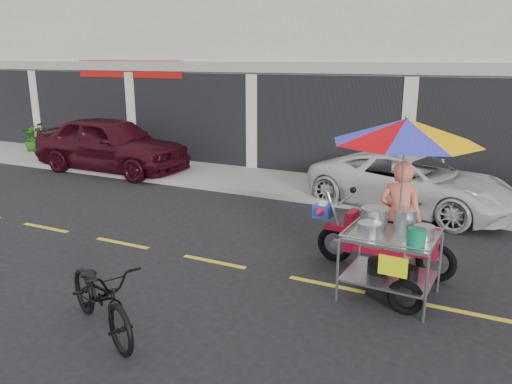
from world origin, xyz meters
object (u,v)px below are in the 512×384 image
at_px(near_bicycle, 101,296).
at_px(maroon_sedan, 111,144).
at_px(white_pickup, 412,182).
at_px(food_vendor_rig, 400,180).

bearing_deg(near_bicycle, maroon_sedan, 67.27).
bearing_deg(white_pickup, maroon_sedan, 103.87).
height_order(white_pickup, near_bicycle, white_pickup).
xyz_separation_m(white_pickup, near_bicycle, (-2.58, -7.15, -0.15)).
xyz_separation_m(maroon_sedan, white_pickup, (8.85, -0.09, -0.20)).
distance_m(near_bicycle, food_vendor_rig, 4.36).
bearing_deg(white_pickup, food_vendor_rig, -159.51).
distance_m(white_pickup, food_vendor_rig, 4.38).
relative_size(maroon_sedan, white_pickup, 1.07).
bearing_deg(food_vendor_rig, white_pickup, 99.30).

